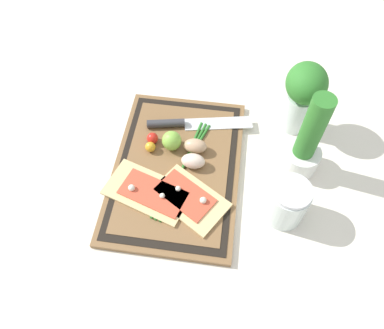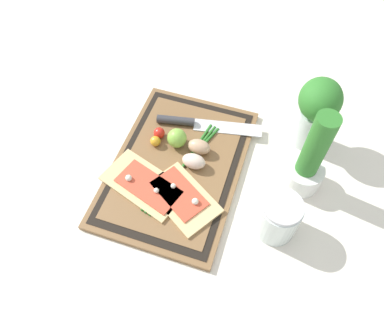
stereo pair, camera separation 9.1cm
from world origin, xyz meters
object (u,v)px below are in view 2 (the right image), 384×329
at_px(pizza_slice_far, 182,197).
at_px(herb_pot, 308,164).
at_px(lime, 177,138).
at_px(cherry_tomato_yellow, 155,141).
at_px(herb_glass, 316,110).
at_px(knife, 192,123).
at_px(cherry_tomato_red, 159,133).
at_px(egg_brown, 199,147).
at_px(sauce_jar, 278,219).
at_px(egg_pink, 194,161).
at_px(pizza_slice_near, 145,185).

relative_size(pizza_slice_far, herb_pot, 0.83).
relative_size(lime, cherry_tomato_yellow, 1.88).
relative_size(lime, herb_glass, 0.25).
relative_size(knife, cherry_tomato_red, 9.52).
height_order(cherry_tomato_red, herb_glass, herb_glass).
relative_size(egg_brown, sauce_jar, 0.52).
relative_size(cherry_tomato_red, herb_glass, 0.14).
relative_size(pizza_slice_far, lime, 4.07).
bearing_deg(egg_brown, pizza_slice_far, 1.55).
bearing_deg(egg_pink, knife, -159.40).
distance_m(cherry_tomato_yellow, herb_pot, 0.38).
bearing_deg(egg_pink, sauce_jar, 67.39).
xyz_separation_m(cherry_tomato_red, herb_glass, (-0.12, 0.36, 0.09)).
height_order(knife, egg_pink, egg_pink).
height_order(pizza_slice_near, cherry_tomato_yellow, cherry_tomato_yellow).
bearing_deg(knife, lime, -11.87).
bearing_deg(knife, cherry_tomato_red, -46.14).
height_order(pizza_slice_near, knife, pizza_slice_near).
height_order(pizza_slice_near, egg_pink, egg_pink).
height_order(egg_pink, lime, lime).
height_order(egg_brown, herb_glass, herb_glass).
bearing_deg(lime, cherry_tomato_yellow, -70.39).
xyz_separation_m(egg_pink, sauce_jar, (0.09, 0.22, 0.01)).
bearing_deg(lime, knife, 168.13).
height_order(cherry_tomato_yellow, herb_glass, herb_glass).
relative_size(egg_brown, egg_pink, 1.00).
distance_m(pizza_slice_near, lime, 0.15).
bearing_deg(knife, sauce_jar, 51.37).
height_order(knife, cherry_tomato_yellow, cherry_tomato_yellow).
bearing_deg(cherry_tomato_yellow, sauce_jar, 69.78).
xyz_separation_m(egg_brown, cherry_tomato_red, (-0.01, -0.11, -0.00)).
height_order(herb_pot, herb_glass, herb_pot).
relative_size(pizza_slice_near, cherry_tomato_yellow, 8.38).
height_order(knife, egg_brown, egg_brown).
distance_m(lime, herb_pot, 0.33).
relative_size(knife, egg_pink, 4.78).
relative_size(egg_pink, cherry_tomato_yellow, 2.21).
height_order(egg_pink, herb_pot, herb_pot).
relative_size(herb_pot, sauce_jar, 2.17).
distance_m(lime, sauce_jar, 0.32).
height_order(pizza_slice_far, cherry_tomato_red, cherry_tomato_red).
bearing_deg(egg_brown, lime, -93.85).
bearing_deg(pizza_slice_near, pizza_slice_far, 87.75).
bearing_deg(lime, pizza_slice_near, -12.53).
height_order(cherry_tomato_red, herb_pot, herb_pot).
bearing_deg(herb_pot, cherry_tomato_red, -91.88).
bearing_deg(herb_pot, pizza_slice_near, -68.65).
bearing_deg(pizza_slice_near, knife, 167.69).
xyz_separation_m(cherry_tomato_red, herb_pot, (0.01, 0.37, 0.05)).
bearing_deg(sauce_jar, herb_pot, 165.59).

